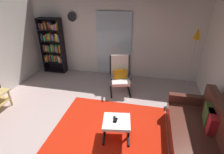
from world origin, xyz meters
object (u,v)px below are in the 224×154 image
at_px(bookshelf_near_tv, 53,44).
at_px(ottoman, 117,124).
at_px(leather_sofa, 200,134).
at_px(wall_clock, 72,17).
at_px(floor_lamp_by_shelf, 196,43).
at_px(lounge_armchair, 120,74).
at_px(cell_phone, 115,120).
at_px(tv_remote, 114,119).

distance_m(bookshelf_near_tv, ottoman, 3.79).
xyz_separation_m(leather_sofa, wall_clock, (-3.48, 2.68, 1.54)).
relative_size(leather_sofa, floor_lamp_by_shelf, 0.99).
relative_size(floor_lamp_by_shelf, wall_clock, 6.33).
height_order(floor_lamp_by_shelf, wall_clock, wall_clock).
relative_size(lounge_armchair, cell_phone, 7.30).
relative_size(leather_sofa, tv_remote, 12.58).
bearing_deg(ottoman, wall_clock, 125.31).
height_order(leather_sofa, floor_lamp_by_shelf, floor_lamp_by_shelf).
distance_m(bookshelf_near_tv, tv_remote, 3.72).
height_order(lounge_armchair, floor_lamp_by_shelf, floor_lamp_by_shelf).
bearing_deg(lounge_armchair, ottoman, -82.15).
xyz_separation_m(tv_remote, floor_lamp_by_shelf, (1.63, 1.97, 1.04)).
relative_size(tv_remote, wall_clock, 0.50).
xyz_separation_m(ottoman, wall_clock, (-1.96, 2.76, 1.50)).
bearing_deg(leather_sofa, wall_clock, 142.36).
distance_m(tv_remote, cell_phone, 0.04).
relative_size(tv_remote, floor_lamp_by_shelf, 0.08).
height_order(lounge_armchair, tv_remote, lounge_armchair).
bearing_deg(floor_lamp_by_shelf, bookshelf_near_tv, 171.83).
distance_m(bookshelf_near_tv, floor_lamp_by_shelf, 4.33).
height_order(bookshelf_near_tv, lounge_armchair, bookshelf_near_tv).
bearing_deg(tv_remote, ottoman, -43.64).
height_order(tv_remote, floor_lamp_by_shelf, floor_lamp_by_shelf).
distance_m(cell_phone, wall_clock, 3.66).
height_order(bookshelf_near_tv, tv_remote, bookshelf_near_tv).
relative_size(cell_phone, wall_clock, 0.48).
distance_m(cell_phone, floor_lamp_by_shelf, 2.77).
height_order(leather_sofa, tv_remote, leather_sofa).
relative_size(ottoman, cell_phone, 4.19).
bearing_deg(cell_phone, bookshelf_near_tv, 139.08).
distance_m(lounge_armchair, floor_lamp_by_shelf, 2.06).
bearing_deg(bookshelf_near_tv, cell_phone, -44.56).
bearing_deg(wall_clock, floor_lamp_by_shelf, -12.16).
bearing_deg(bookshelf_near_tv, lounge_armchair, -18.88).
xyz_separation_m(bookshelf_near_tv, ottoman, (2.68, -2.61, -0.62)).
bearing_deg(ottoman, leather_sofa, 3.04).
bearing_deg(tv_remote, lounge_armchair, 84.39).
bearing_deg(floor_lamp_by_shelf, wall_clock, 167.84).
distance_m(tv_remote, floor_lamp_by_shelf, 2.76).
height_order(cell_phone, floor_lamp_by_shelf, floor_lamp_by_shelf).
height_order(bookshelf_near_tv, cell_phone, bookshelf_near_tv).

